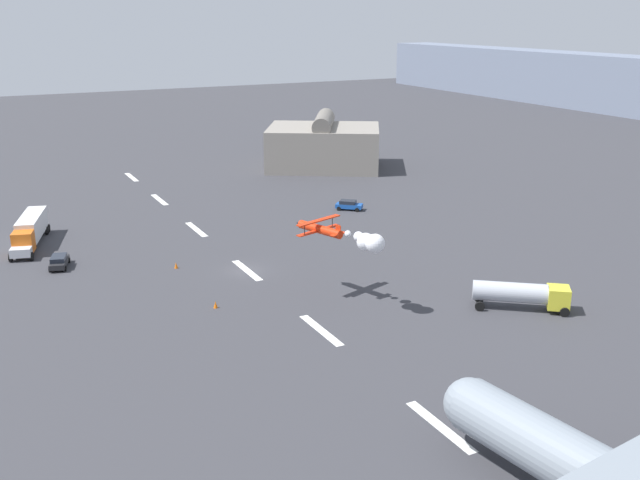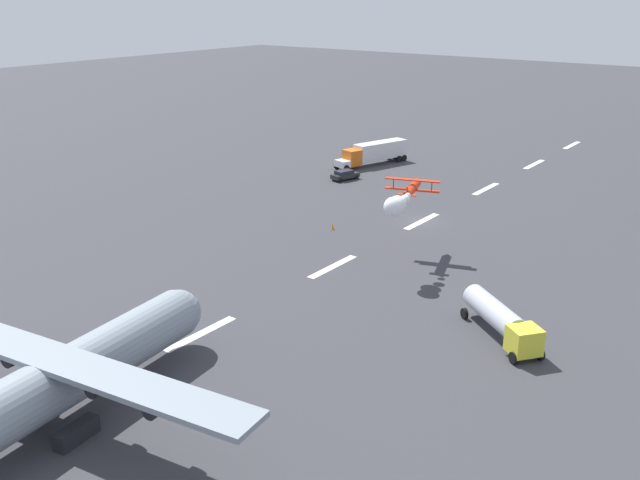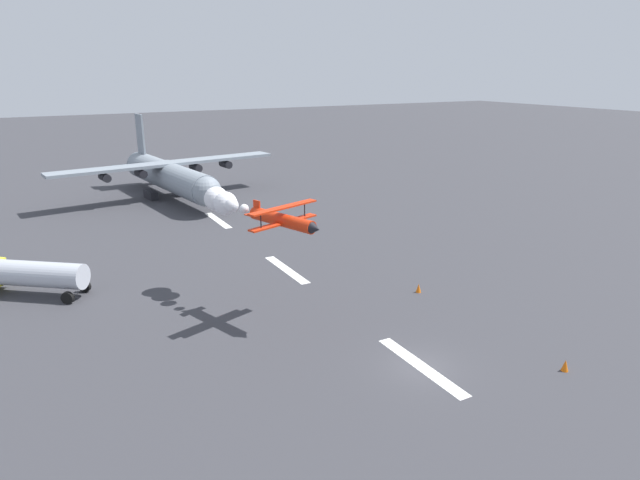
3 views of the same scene
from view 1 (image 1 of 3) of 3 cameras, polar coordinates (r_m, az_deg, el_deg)
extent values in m
plane|color=#38383D|center=(88.75, -5.72, -2.37)|extent=(440.00, 440.00, 0.00)
cube|color=white|center=(143.16, -14.48, 4.77)|extent=(8.00, 0.90, 0.01)
cube|color=white|center=(124.58, -12.41, 3.09)|extent=(8.00, 0.90, 0.01)
cube|color=white|center=(106.37, -9.62, 0.82)|extent=(8.00, 0.90, 0.01)
cube|color=white|center=(88.74, -5.72, -2.36)|extent=(8.00, 0.90, 0.01)
cube|color=white|center=(72.14, 0.09, -7.04)|extent=(8.00, 0.90, 0.01)
cube|color=white|center=(57.44, 9.36, -14.14)|extent=(8.00, 0.90, 0.01)
sphere|color=gray|center=(54.26, 11.60, -12.42)|extent=(3.75, 3.75, 3.75)
cube|color=gray|center=(47.06, 23.13, -16.07)|extent=(7.38, 32.23, 0.40)
cylinder|color=red|center=(78.73, 0.00, 0.84)|extent=(5.94, 2.78, 0.94)
cube|color=red|center=(78.90, -0.10, 0.76)|extent=(2.58, 5.99, 0.12)
cube|color=red|center=(78.59, -0.10, 1.54)|extent=(2.58, 5.99, 0.12)
cylinder|color=black|center=(77.30, -1.21, 0.84)|extent=(0.08, 0.08, 1.11)
cylinder|color=black|center=(80.22, 0.96, 1.45)|extent=(0.08, 0.08, 1.11)
cube|color=red|center=(76.83, 1.43, 0.76)|extent=(0.70, 0.32, 1.10)
cube|color=red|center=(76.94, 1.43, 0.48)|extent=(1.20, 2.09, 0.08)
cone|color=black|center=(80.99, -1.68, 1.30)|extent=(0.92, 0.98, 0.80)
sphere|color=white|center=(76.40, 2.19, 0.49)|extent=(0.70, 0.70, 0.70)
sphere|color=white|center=(75.44, 3.02, 0.27)|extent=(1.06, 1.06, 1.06)
sphere|color=white|center=(74.24, 3.59, -0.16)|extent=(1.87, 1.87, 1.87)
sphere|color=white|center=(73.32, 4.32, -0.28)|extent=(1.98, 1.98, 1.98)
cube|color=silver|center=(98.75, -22.29, -0.89)|extent=(2.25, 2.85, 1.10)
cube|color=orange|center=(100.41, -22.13, -0.13)|extent=(3.01, 3.08, 2.60)
cube|color=silver|center=(106.12, -21.54, 1.08)|extent=(10.29, 5.24, 2.80)
cylinder|color=black|center=(98.47, -21.56, -1.19)|extent=(1.15, 0.65, 1.10)
cylinder|color=black|center=(109.37, -20.51, 0.70)|extent=(1.15, 0.65, 1.10)
cylinder|color=black|center=(110.51, -20.42, 0.88)|extent=(1.15, 0.65, 1.10)
cylinder|color=black|center=(98.99, -22.98, -1.27)|extent=(1.15, 0.65, 1.10)
cylinder|color=black|center=(109.85, -21.79, 0.63)|extent=(1.15, 0.65, 1.10)
cylinder|color=black|center=(110.98, -21.69, 0.80)|extent=(1.15, 0.65, 1.10)
cube|color=yellow|center=(79.68, 18.08, -4.28)|extent=(3.24, 3.21, 2.20)
cylinder|color=#B7BCC6|center=(79.02, 14.57, -3.95)|extent=(6.30, 7.31, 2.10)
cylinder|color=black|center=(81.27, 18.32, -4.71)|extent=(0.86, 0.99, 1.00)
cylinder|color=black|center=(80.43, 12.31, -4.44)|extent=(0.86, 0.99, 1.00)
cylinder|color=black|center=(79.06, 18.54, -5.36)|extent=(0.86, 0.99, 1.00)
cylinder|color=black|center=(78.20, 12.35, -5.08)|extent=(0.86, 0.99, 1.00)
cube|color=#262628|center=(94.66, -19.66, -1.64)|extent=(4.89, 3.03, 0.65)
cube|color=#1E232D|center=(94.29, -19.71, -1.34)|extent=(3.10, 2.37, 0.55)
cylinder|color=black|center=(96.41, -20.03, -1.55)|extent=(0.68, 0.39, 0.64)
cylinder|color=black|center=(93.43, -20.32, -2.17)|extent=(0.68, 0.39, 0.64)
cylinder|color=black|center=(96.11, -18.98, -1.50)|extent=(0.68, 0.39, 0.64)
cylinder|color=black|center=(93.12, -19.23, -2.12)|extent=(0.68, 0.39, 0.64)
cube|color=#194CA5|center=(115.29, 2.29, 2.68)|extent=(4.08, 4.29, 0.65)
cube|color=#1E232D|center=(115.18, 2.19, 2.97)|extent=(2.88, 2.96, 0.55)
cylinder|color=black|center=(115.95, 3.08, 2.58)|extent=(0.59, 0.63, 0.64)
cylinder|color=black|center=(116.52, 1.68, 2.68)|extent=(0.59, 0.63, 0.64)
cylinder|color=black|center=(114.24, 2.90, 2.36)|extent=(0.59, 0.63, 0.64)
cylinder|color=black|center=(114.82, 1.49, 2.46)|extent=(0.59, 0.63, 0.64)
cube|color=gray|center=(146.85, 0.29, 7.24)|extent=(25.56, 27.27, 8.14)
cylinder|color=slate|center=(146.07, 0.29, 9.16)|extent=(15.51, 11.28, 3.60)
cone|color=orange|center=(90.62, -11.16, -1.94)|extent=(0.44, 0.44, 0.75)
cone|color=orange|center=(77.98, -8.15, -5.01)|extent=(0.44, 0.44, 0.75)
camera|label=2|loc=(71.23, 62.80, 6.70)|focal=39.76mm
camera|label=3|loc=(113.70, -0.88, 11.23)|focal=30.64mm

